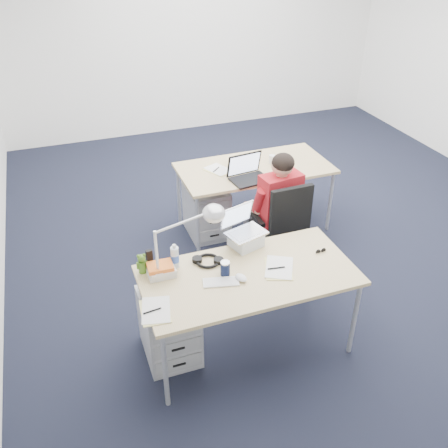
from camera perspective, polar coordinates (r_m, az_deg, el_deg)
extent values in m
plane|color=black|center=(5.52, 8.25, -1.34)|extent=(7.00, 7.00, 0.00)
cube|color=white|center=(8.02, -3.07, 20.48)|extent=(6.00, 0.02, 2.80)
cube|color=tan|center=(3.74, 2.82, -5.86)|extent=(1.60, 0.80, 0.03)
cylinder|color=#B7BABC|center=(3.58, -6.74, -16.26)|extent=(0.04, 0.04, 0.70)
cylinder|color=#B7BABC|center=(4.04, 14.68, -10.41)|extent=(0.04, 0.04, 0.70)
cylinder|color=#B7BABC|center=(4.07, -9.19, -9.21)|extent=(0.04, 0.04, 0.70)
cylinder|color=#B7BABC|center=(4.48, 9.90, -4.86)|extent=(0.04, 0.04, 0.70)
cube|color=tan|center=(5.30, 3.53, 6.39)|extent=(1.60, 0.80, 0.03)
cylinder|color=#B7BABC|center=(4.97, -3.01, -0.35)|extent=(0.04, 0.04, 0.70)
cylinder|color=#B7BABC|center=(5.52, 12.03, 2.51)|extent=(0.04, 0.04, 0.70)
cylinder|color=#B7BABC|center=(5.55, -5.18, 3.30)|extent=(0.04, 0.04, 0.70)
cylinder|color=#B7BABC|center=(6.05, 8.70, 5.62)|extent=(0.04, 0.04, 0.70)
cylinder|color=black|center=(4.90, 6.08, -2.52)|extent=(0.04, 0.04, 0.38)
cube|color=black|center=(4.79, 6.22, -0.54)|extent=(0.43, 0.43, 0.07)
cube|color=black|center=(4.48, 7.65, 1.42)|extent=(0.40, 0.06, 0.48)
cube|color=#AA181F|center=(4.64, 6.41, 2.70)|extent=(0.40, 0.25, 0.52)
sphere|color=tan|center=(4.48, 6.68, 6.73)|extent=(0.20, 0.20, 0.20)
cube|color=#A8AAAD|center=(3.98, -6.28, -11.56)|extent=(0.40, 0.50, 0.55)
cube|color=#A8AAAD|center=(5.38, -2.02, 1.52)|extent=(0.40, 0.50, 0.55)
cube|color=white|center=(3.63, -0.37, -6.64)|extent=(0.28, 0.16, 0.01)
ellipsoid|color=white|center=(3.65, 1.98, -6.16)|extent=(0.09, 0.12, 0.04)
cylinder|color=#121938|center=(3.68, 0.13, -5.09)|extent=(0.09, 0.09, 0.12)
cylinder|color=silver|center=(3.75, -5.65, -3.64)|extent=(0.07, 0.07, 0.20)
cube|color=silver|center=(3.71, -7.20, -5.23)|extent=(0.22, 0.17, 0.09)
cube|color=black|center=(3.76, -8.49, -4.07)|extent=(0.05, 0.03, 0.17)
cube|color=#E2D883|center=(3.43, -7.89, -9.85)|extent=(0.23, 0.30, 0.01)
cube|color=#E2D883|center=(3.79, 6.26, -5.08)|extent=(0.30, 0.34, 0.01)
cylinder|color=white|center=(5.37, 5.51, 7.37)|extent=(0.07, 0.07, 0.09)
cube|color=white|center=(5.21, -0.72, 6.17)|extent=(0.28, 0.32, 0.01)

